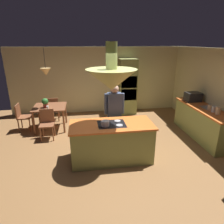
{
  "coord_description": "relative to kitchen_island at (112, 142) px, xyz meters",
  "views": [
    {
      "loc": [
        -0.61,
        -4.37,
        2.71
      ],
      "look_at": [
        0.1,
        0.4,
        1.0
      ],
      "focal_mm": 31.76,
      "sensor_mm": 36.0,
      "label": 1
    }
  ],
  "objects": [
    {
      "name": "oven_tower",
      "position": [
        1.1,
        3.24,
        0.6
      ],
      "size": [
        0.66,
        0.62,
        2.12
      ],
      "color": "#8C934C",
      "rests_on": "ground"
    },
    {
      "name": "kitchen_island",
      "position": [
        0.0,
        0.0,
        0.0
      ],
      "size": [
        1.94,
        0.89,
        0.94
      ],
      "color": "#8C934C",
      "rests_on": "ground"
    },
    {
      "name": "wall_back",
      "position": [
        0.0,
        3.65,
        0.81
      ],
      "size": [
        6.8,
        0.1,
        2.55
      ],
      "primitive_type": "cube",
      "color": "beige",
      "rests_on": "ground"
    },
    {
      "name": "microwave_on_counter",
      "position": [
        2.84,
        1.48,
        0.6
      ],
      "size": [
        0.46,
        0.36,
        0.28
      ],
      "primitive_type": "cube",
      "color": "#232326",
      "rests_on": "counter_run_right"
    },
    {
      "name": "person_at_island",
      "position": [
        0.18,
        0.72,
        0.51
      ],
      "size": [
        0.53,
        0.23,
        1.69
      ],
      "color": "tan",
      "rests_on": "ground"
    },
    {
      "name": "canister_flour",
      "position": [
        2.84,
        0.23,
        0.55
      ],
      "size": [
        0.12,
        0.12,
        0.19
      ],
      "primitive_type": "cylinder",
      "color": "#E0B78C",
      "rests_on": "counter_run_right"
    },
    {
      "name": "chair_at_corner",
      "position": [
        -2.59,
        2.1,
        0.04
      ],
      "size": [
        0.4,
        0.4,
        0.87
      ],
      "rotation": [
        0.0,
        0.0,
        1.57
      ],
      "color": "brown",
      "rests_on": "ground"
    },
    {
      "name": "cooking_pot_on_cooktop",
      "position": [
        -0.16,
        -0.13,
        0.54
      ],
      "size": [
        0.18,
        0.18,
        0.12
      ],
      "primitive_type": "cylinder",
      "color": "#B2B2B7",
      "rests_on": "kitchen_island"
    },
    {
      "name": "cup_on_table",
      "position": [
        -1.72,
        1.86,
        0.34
      ],
      "size": [
        0.07,
        0.07,
        0.09
      ],
      "primitive_type": "cylinder",
      "color": "white",
      "rests_on": "dining_table"
    },
    {
      "name": "potted_plant_on_table",
      "position": [
        -1.81,
        2.0,
        0.46
      ],
      "size": [
        0.2,
        0.2,
        0.3
      ],
      "color": "#99382D",
      "rests_on": "dining_table"
    },
    {
      "name": "canister_sugar",
      "position": [
        2.84,
        0.41,
        0.54
      ],
      "size": [
        0.11,
        0.11,
        0.16
      ],
      "primitive_type": "cylinder",
      "color": "silver",
      "rests_on": "counter_run_right"
    },
    {
      "name": "ground",
      "position": [
        0.0,
        0.2,
        -0.46
      ],
      "size": [
        8.16,
        8.16,
        0.0
      ],
      "primitive_type": "plane",
      "color": "olive"
    },
    {
      "name": "range_hood",
      "position": [
        0.0,
        0.0,
        1.51
      ],
      "size": [
        1.1,
        1.1,
        1.0
      ],
      "color": "#8C934C"
    },
    {
      "name": "pendant_light_over_table",
      "position": [
        -1.7,
        2.1,
        1.4
      ],
      "size": [
        0.32,
        0.32,
        0.82
      ],
      "color": "#E0B266"
    },
    {
      "name": "counter_run_right",
      "position": [
        2.84,
        0.8,
        0.01
      ],
      "size": [
        0.73,
        2.31,
        0.92
      ],
      "color": "#8C934C",
      "rests_on": "ground"
    },
    {
      "name": "canister_tea",
      "position": [
        2.84,
        0.59,
        0.53
      ],
      "size": [
        0.1,
        0.1,
        0.15
      ],
      "primitive_type": "cylinder",
      "color": "#E0B78C",
      "rests_on": "counter_run_right"
    },
    {
      "name": "chair_facing_island",
      "position": [
        -1.7,
        1.41,
        0.04
      ],
      "size": [
        0.4,
        0.4,
        0.87
      ],
      "color": "brown",
      "rests_on": "ground"
    },
    {
      "name": "dining_table",
      "position": [
        -1.7,
        2.1,
        0.19
      ],
      "size": [
        1.01,
        0.94,
        0.76
      ],
      "color": "brown",
      "rests_on": "ground"
    },
    {
      "name": "chair_by_back_wall",
      "position": [
        -1.7,
        2.79,
        0.04
      ],
      "size": [
        0.4,
        0.4,
        0.87
      ],
      "rotation": [
        0.0,
        0.0,
        3.14
      ],
      "color": "brown",
      "rests_on": "ground"
    }
  ]
}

